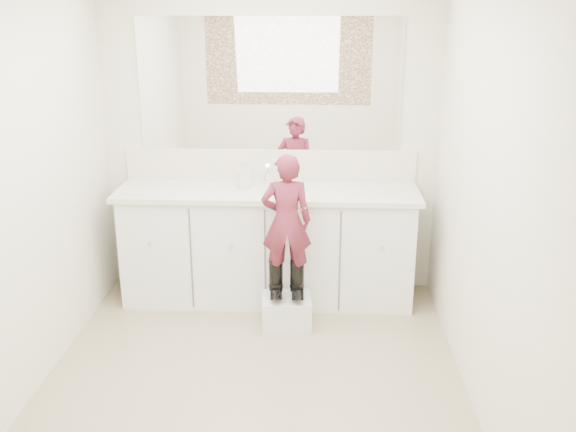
{
  "coord_description": "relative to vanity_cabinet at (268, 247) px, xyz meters",
  "views": [
    {
      "loc": [
        0.39,
        -3.42,
        2.22
      ],
      "look_at": [
        0.17,
        0.87,
        0.8
      ],
      "focal_mm": 40.0,
      "sensor_mm": 36.0,
      "label": 1
    }
  ],
  "objects": [
    {
      "name": "soap_bottle",
      "position": [
        -0.19,
        0.05,
        0.57
      ],
      "size": [
        0.12,
        0.12,
        0.21
      ],
      "primitive_type": "imported",
      "rotation": [
        0.0,
        0.0,
        0.35
      ],
      "color": "beige",
      "rests_on": "countertop"
    },
    {
      "name": "wall_front",
      "position": [
        0.0,
        -2.73,
        0.77
      ],
      "size": [
        2.6,
        0.0,
        2.6
      ],
      "primitive_type": "plane",
      "rotation": [
        -1.57,
        0.0,
        0.0
      ],
      "color": "beige",
      "rests_on": "floor"
    },
    {
      "name": "toothbrush",
      "position": [
        0.24,
        -0.48,
        0.45
      ],
      "size": [
        0.14,
        0.02,
        0.06
      ],
      "primitive_type": "cylinder",
      "rotation": [
        0.0,
        1.22,
        0.08
      ],
      "color": "#DF568A",
      "rests_on": "toddler"
    },
    {
      "name": "wall_right",
      "position": [
        1.3,
        -1.23,
        0.78
      ],
      "size": [
        0.0,
        3.0,
        3.0
      ],
      "primitive_type": "plane",
      "rotation": [
        1.57,
        0.0,
        -1.57
      ],
      "color": "beige",
      "rests_on": "floor"
    },
    {
      "name": "boot_right",
      "position": [
        0.24,
        -0.48,
        -0.06
      ],
      "size": [
        0.12,
        0.2,
        0.29
      ],
      "primitive_type": null,
      "rotation": [
        0.0,
        0.0,
        0.08
      ],
      "color": "black",
      "rests_on": "step_stool"
    },
    {
      "name": "wall_back",
      "position": [
        0.0,
        0.27,
        0.77
      ],
      "size": [
        2.6,
        0.0,
        2.6
      ],
      "primitive_type": "plane",
      "rotation": [
        1.57,
        0.0,
        0.0
      ],
      "color": "beige",
      "rests_on": "floor"
    },
    {
      "name": "step_stool",
      "position": [
        0.17,
        -0.48,
        -0.31
      ],
      "size": [
        0.37,
        0.32,
        0.22
      ],
      "primitive_type": "cube",
      "rotation": [
        0.0,
        0.0,
        0.08
      ],
      "color": "silver",
      "rests_on": "floor"
    },
    {
      "name": "cup",
      "position": [
        0.17,
        -0.01,
        0.51
      ],
      "size": [
        0.11,
        0.11,
        0.08
      ],
      "primitive_type": "imported",
      "rotation": [
        0.0,
        0.0,
        -0.3
      ],
      "color": "beige",
      "rests_on": "countertop"
    },
    {
      "name": "boot_left",
      "position": [
        0.09,
        -0.48,
        -0.06
      ],
      "size": [
        0.12,
        0.2,
        0.29
      ],
      "primitive_type": null,
      "rotation": [
        0.0,
        0.0,
        0.08
      ],
      "color": "black",
      "rests_on": "step_stool"
    },
    {
      "name": "backsplash",
      "position": [
        0.0,
        0.26,
        0.59
      ],
      "size": [
        2.28,
        0.03,
        0.25
      ],
      "primitive_type": "cube",
      "color": "beige",
      "rests_on": "countertop"
    },
    {
      "name": "toddler",
      "position": [
        0.17,
        -0.48,
        0.38
      ],
      "size": [
        0.36,
        0.25,
        0.95
      ],
      "primitive_type": "imported",
      "rotation": [
        0.0,
        0.0,
        3.22
      ],
      "color": "#992F4F",
      "rests_on": "step_stool"
    },
    {
      "name": "floor",
      "position": [
        0.0,
        -1.23,
        -0.42
      ],
      "size": [
        3.0,
        3.0,
        0.0
      ],
      "primitive_type": "plane",
      "color": "#827755",
      "rests_on": "ground"
    },
    {
      "name": "mirror",
      "position": [
        0.0,
        0.26,
        1.22
      ],
      "size": [
        2.0,
        0.02,
        1.0
      ],
      "primitive_type": "cube",
      "color": "white",
      "rests_on": "wall_back"
    },
    {
      "name": "faucet",
      "position": [
        0.0,
        0.15,
        0.52
      ],
      "size": [
        0.08,
        0.08,
        0.1
      ],
      "primitive_type": "cylinder",
      "color": "silver",
      "rests_on": "countertop"
    },
    {
      "name": "vanity_cabinet",
      "position": [
        0.0,
        0.0,
        0.0
      ],
      "size": [
        2.2,
        0.55,
        0.85
      ],
      "primitive_type": "cube",
      "color": "silver",
      "rests_on": "floor"
    },
    {
      "name": "dot_panel",
      "position": [
        0.0,
        -2.71,
        1.22
      ],
      "size": [
        2.0,
        0.01,
        1.2
      ],
      "primitive_type": "cube",
      "color": "#472819",
      "rests_on": "wall_front"
    },
    {
      "name": "countertop",
      "position": [
        0.0,
        -0.01,
        0.45
      ],
      "size": [
        2.28,
        0.58,
        0.04
      ],
      "primitive_type": "cube",
      "color": "beige",
      "rests_on": "vanity_cabinet"
    },
    {
      "name": "wall_left",
      "position": [
        -1.3,
        -1.23,
        0.78
      ],
      "size": [
        0.0,
        3.0,
        3.0
      ],
      "primitive_type": "plane",
      "rotation": [
        1.57,
        0.0,
        1.57
      ],
      "color": "beige",
      "rests_on": "floor"
    }
  ]
}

